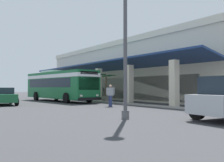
{
  "coord_description": "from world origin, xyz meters",
  "views": [
    {
      "loc": [
        25.54,
        -11.26,
        1.48
      ],
      "look_at": [
        3.26,
        4.42,
        2.17
      ],
      "focal_mm": 40.73,
      "sensor_mm": 36.0,
      "label": 1
    }
  ],
  "objects_px": {
    "pedestrian": "(110,94)",
    "lot_light_pole": "(125,28)",
    "transit_bus": "(59,84)",
    "parked_sedan_green": "(2,96)",
    "potted_palm": "(106,95)"
  },
  "relations": [
    {
      "from": "pedestrian",
      "to": "lot_light_pole",
      "type": "relative_size",
      "value": 0.21
    },
    {
      "from": "pedestrian",
      "to": "lot_light_pole",
      "type": "height_order",
      "value": "lot_light_pole"
    },
    {
      "from": "transit_bus",
      "to": "lot_light_pole",
      "type": "height_order",
      "value": "lot_light_pole"
    },
    {
      "from": "transit_bus",
      "to": "parked_sedan_green",
      "type": "height_order",
      "value": "transit_bus"
    },
    {
      "from": "parked_sedan_green",
      "to": "transit_bus",
      "type": "bearing_deg",
      "value": 111.98
    },
    {
      "from": "parked_sedan_green",
      "to": "potted_palm",
      "type": "bearing_deg",
      "value": 88.73
    },
    {
      "from": "transit_bus",
      "to": "potted_palm",
      "type": "relative_size",
      "value": 3.85
    },
    {
      "from": "lot_light_pole",
      "to": "parked_sedan_green",
      "type": "bearing_deg",
      "value": -169.14
    },
    {
      "from": "lot_light_pole",
      "to": "pedestrian",
      "type": "bearing_deg",
      "value": 150.43
    },
    {
      "from": "potted_palm",
      "to": "parked_sedan_green",
      "type": "bearing_deg",
      "value": -91.27
    },
    {
      "from": "pedestrian",
      "to": "parked_sedan_green",
      "type": "bearing_deg",
      "value": -136.49
    },
    {
      "from": "transit_bus",
      "to": "pedestrian",
      "type": "relative_size",
      "value": 6.69
    },
    {
      "from": "transit_bus",
      "to": "potted_palm",
      "type": "bearing_deg",
      "value": 56.7
    },
    {
      "from": "parked_sedan_green",
      "to": "lot_light_pole",
      "type": "relative_size",
      "value": 0.56
    },
    {
      "from": "potted_palm",
      "to": "pedestrian",
      "type": "bearing_deg",
      "value": -31.4
    }
  ]
}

